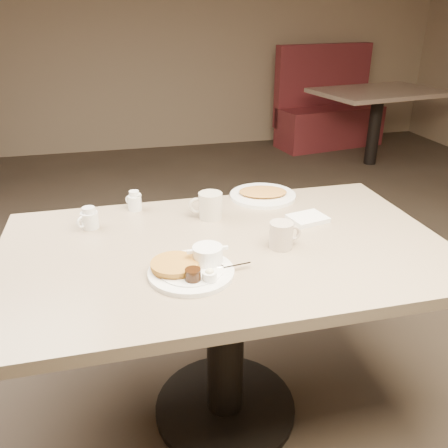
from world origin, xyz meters
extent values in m
cube|color=#4C3F33|center=(0.00, 0.00, -0.01)|extent=(7.00, 8.00, 0.02)
cube|color=#9E876B|center=(0.00, 4.01, 1.40)|extent=(7.00, 0.02, 2.80)
cube|color=tan|center=(0.00, 0.00, 0.73)|extent=(1.50, 0.90, 0.04)
cylinder|color=black|center=(0.00, 0.00, 0.38)|extent=(0.14, 0.14, 0.69)
cylinder|color=black|center=(0.00, 0.00, 0.01)|extent=(0.56, 0.56, 0.03)
cylinder|color=white|center=(-0.15, -0.16, 0.76)|extent=(0.26, 0.26, 0.01)
cylinder|color=white|center=(-0.15, -0.16, 0.77)|extent=(0.20, 0.20, 0.00)
cylinder|color=#B97E28|center=(-0.19, -0.14, 0.77)|extent=(0.15, 0.15, 0.01)
cylinder|color=#B97E28|center=(-0.19, -0.14, 0.78)|extent=(0.15, 0.15, 0.01)
cylinder|color=white|center=(-0.09, -0.13, 0.79)|extent=(0.09, 0.09, 0.05)
cube|color=white|center=(-0.14, -0.13, 0.81)|extent=(0.02, 0.01, 0.01)
cube|color=white|center=(-0.03, -0.13, 0.81)|extent=(0.02, 0.01, 0.01)
ellipsoid|color=white|center=(-0.10, -0.12, 0.81)|extent=(0.04, 0.04, 0.03)
ellipsoid|color=white|center=(-0.07, -0.13, 0.81)|extent=(0.04, 0.04, 0.02)
cylinder|color=black|center=(-0.15, -0.22, 0.78)|extent=(0.05, 0.05, 0.04)
cylinder|color=white|center=(-0.10, -0.23, 0.78)|extent=(0.04, 0.04, 0.03)
ellipsoid|color=#FFF6BF|center=(-0.10, -0.23, 0.79)|extent=(0.03, 0.03, 0.02)
cube|color=white|center=(-0.01, -0.17, 0.77)|extent=(0.10, 0.02, 0.00)
ellipsoid|color=white|center=(-0.06, -0.16, 0.77)|extent=(0.03, 0.02, 0.01)
cylinder|color=beige|center=(0.18, -0.06, 0.80)|extent=(0.09, 0.09, 0.09)
cylinder|color=black|center=(0.18, -0.06, 0.83)|extent=(0.07, 0.07, 0.01)
torus|color=beige|center=(0.22, -0.05, 0.80)|extent=(0.06, 0.02, 0.06)
cube|color=white|center=(0.35, 0.12, 0.76)|extent=(0.15, 0.13, 0.02)
cylinder|color=beige|center=(0.00, 0.24, 0.80)|extent=(0.11, 0.11, 0.10)
torus|color=beige|center=(-0.05, 0.25, 0.80)|extent=(0.07, 0.03, 0.07)
cylinder|color=white|center=(-0.44, 0.25, 0.78)|extent=(0.08, 0.08, 0.06)
cylinder|color=white|center=(-0.44, 0.25, 0.82)|extent=(0.06, 0.06, 0.02)
cone|color=white|center=(-0.43, 0.27, 0.82)|extent=(0.03, 0.03, 0.02)
torus|color=white|center=(-0.47, 0.23, 0.79)|extent=(0.04, 0.04, 0.05)
cylinder|color=white|center=(-0.27, 0.38, 0.78)|extent=(0.07, 0.07, 0.06)
cylinder|color=white|center=(-0.27, 0.38, 0.82)|extent=(0.05, 0.05, 0.02)
cone|color=white|center=(-0.26, 0.36, 0.82)|extent=(0.03, 0.03, 0.02)
torus|color=white|center=(-0.29, 0.40, 0.79)|extent=(0.03, 0.03, 0.04)
cylinder|color=white|center=(0.26, 0.39, 0.76)|extent=(0.34, 0.34, 0.01)
ellipsoid|color=gold|center=(0.26, 0.39, 0.78)|extent=(0.23, 0.19, 0.02)
cube|color=maroon|center=(2.14, 3.60, 0.23)|extent=(1.28, 0.65, 0.45)
cube|color=maroon|center=(2.10, 3.80, 0.67)|extent=(1.22, 0.32, 0.90)
cube|color=tan|center=(2.26, 2.85, 0.73)|extent=(1.34, 1.00, 0.04)
cylinder|color=black|center=(2.26, 2.85, 0.35)|extent=(0.14, 0.14, 0.71)
camera|label=1|loc=(-0.33, -1.35, 1.48)|focal=37.23mm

